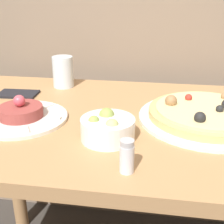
{
  "coord_description": "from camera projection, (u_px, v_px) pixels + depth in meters",
  "views": [
    {
      "loc": [
        0.12,
        -0.46,
        1.08
      ],
      "look_at": [
        -0.0,
        0.29,
        0.76
      ],
      "focal_mm": 50.0,
      "sensor_mm": 36.0,
      "label": 1
    }
  ],
  "objects": [
    {
      "name": "pizza_plate",
      "position": [
        206.0,
        114.0,
        0.87
      ],
      "size": [
        0.38,
        0.38,
        0.06
      ],
      "color": "silver",
      "rests_on": "dining_table"
    },
    {
      "name": "salt_shaker",
      "position": [
        127.0,
        156.0,
        0.62
      ],
      "size": [
        0.03,
        0.03,
        0.07
      ],
      "color": "silver",
      "rests_on": "dining_table"
    },
    {
      "name": "small_bowl",
      "position": [
        108.0,
        128.0,
        0.76
      ],
      "size": [
        0.13,
        0.13,
        0.07
      ],
      "color": "white",
      "rests_on": "dining_table"
    },
    {
      "name": "drinking_glass",
      "position": [
        63.0,
        72.0,
        1.13
      ],
      "size": [
        0.07,
        0.07,
        0.11
      ],
      "color": "silver",
      "rests_on": "dining_table"
    },
    {
      "name": "dining_table",
      "position": [
        115.0,
        152.0,
        0.94
      ],
      "size": [
        1.11,
        0.7,
        0.72
      ],
      "color": "#AD7F51",
      "rests_on": "ground_plane"
    },
    {
      "name": "napkin",
      "position": [
        18.0,
        94.0,
        1.07
      ],
      "size": [
        0.14,
        0.08,
        0.01
      ],
      "color": "black",
      "rests_on": "dining_table"
    },
    {
      "name": "tartare_plate",
      "position": [
        21.0,
        115.0,
        0.87
      ],
      "size": [
        0.26,
        0.26,
        0.07
      ],
      "color": "silver",
      "rests_on": "dining_table"
    }
  ]
}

